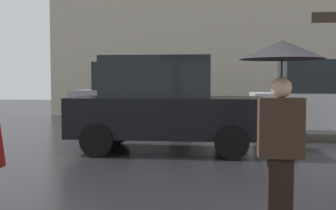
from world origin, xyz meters
The scene contains 4 objects.
pedestrian_with_umbrella centered at (-0.27, 1.65, 1.46)m, with size 0.85×0.85×1.94m.
parked_car_left centered at (2.30, 8.70, 1.03)m, with size 4.49×1.83×2.08m.
parked_car_right centered at (-3.34, 10.47, 1.06)m, with size 4.22×2.01×2.13m.
parked_car_distant centered at (-2.00, 6.27, 1.03)m, with size 4.16×1.90×2.06m.
Camera 1 is at (-0.96, -2.55, 1.53)m, focal length 43.57 mm.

